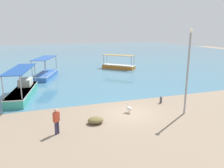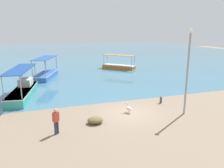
{
  "view_description": "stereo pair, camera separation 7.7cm",
  "coord_description": "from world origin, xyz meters",
  "px_view_note": "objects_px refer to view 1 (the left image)",
  "views": [
    {
      "loc": [
        -6.41,
        -15.07,
        6.44
      ],
      "look_at": [
        0.42,
        5.24,
        1.14
      ],
      "focal_mm": 35.0,
      "sensor_mm": 36.0,
      "label": 1
    },
    {
      "loc": [
        -6.34,
        -15.1,
        6.44
      ],
      "look_at": [
        0.42,
        5.24,
        1.14
      ],
      "focal_mm": 35.0,
      "sensor_mm": 36.0,
      "label": 2
    }
  ],
  "objects_px": {
    "mooring_bollard": "(161,99)",
    "fisherman_standing": "(56,121)",
    "fishing_boat_far_left": "(118,66)",
    "pelican": "(129,108)",
    "net_pile": "(96,120)",
    "fishing_boat_outer": "(46,74)",
    "lamp_post": "(188,68)",
    "fishing_boat_near_right": "(23,91)"
  },
  "relations": [
    {
      "from": "mooring_bollard",
      "to": "fisherman_standing",
      "type": "relative_size",
      "value": 0.37
    },
    {
      "from": "fishing_boat_far_left",
      "to": "fishing_boat_outer",
      "type": "distance_m",
      "value": 12.83
    },
    {
      "from": "lamp_post",
      "to": "fishing_boat_far_left",
      "type": "bearing_deg",
      "value": 83.78
    },
    {
      "from": "fishing_boat_near_right",
      "to": "fisherman_standing",
      "type": "bearing_deg",
      "value": -74.88
    },
    {
      "from": "lamp_post",
      "to": "net_pile",
      "type": "distance_m",
      "value": 7.92
    },
    {
      "from": "fishing_boat_far_left",
      "to": "pelican",
      "type": "relative_size",
      "value": 6.48
    },
    {
      "from": "fishing_boat_far_left",
      "to": "fishing_boat_near_right",
      "type": "height_order",
      "value": "fishing_boat_near_right"
    },
    {
      "from": "fishing_boat_near_right",
      "to": "net_pile",
      "type": "bearing_deg",
      "value": -58.05
    },
    {
      "from": "fishing_boat_far_left",
      "to": "fishing_boat_outer",
      "type": "relative_size",
      "value": 0.79
    },
    {
      "from": "pelican",
      "to": "fisherman_standing",
      "type": "height_order",
      "value": "fisherman_standing"
    },
    {
      "from": "pelican",
      "to": "net_pile",
      "type": "relative_size",
      "value": 0.71
    },
    {
      "from": "pelican",
      "to": "mooring_bollard",
      "type": "height_order",
      "value": "pelican"
    },
    {
      "from": "lamp_post",
      "to": "fisherman_standing",
      "type": "distance_m",
      "value": 10.26
    },
    {
      "from": "fishing_boat_far_left",
      "to": "mooring_bollard",
      "type": "xyz_separation_m",
      "value": [
        -2.74,
        -18.58,
        -0.15
      ]
    },
    {
      "from": "fishing_boat_outer",
      "to": "fishing_boat_far_left",
      "type": "bearing_deg",
      "value": 17.59
    },
    {
      "from": "net_pile",
      "to": "pelican",
      "type": "bearing_deg",
      "value": 20.56
    },
    {
      "from": "fishing_boat_far_left",
      "to": "net_pile",
      "type": "distance_m",
      "value": 23.05
    },
    {
      "from": "pelican",
      "to": "lamp_post",
      "type": "height_order",
      "value": "lamp_post"
    },
    {
      "from": "lamp_post",
      "to": "fishing_boat_near_right",
      "type": "bearing_deg",
      "value": 144.55
    },
    {
      "from": "fishing_boat_far_left",
      "to": "lamp_post",
      "type": "height_order",
      "value": "lamp_post"
    },
    {
      "from": "mooring_bollard",
      "to": "net_pile",
      "type": "relative_size",
      "value": 0.55
    },
    {
      "from": "fishing_boat_far_left",
      "to": "net_pile",
      "type": "bearing_deg",
      "value": -114.28
    },
    {
      "from": "mooring_bollard",
      "to": "lamp_post",
      "type": "bearing_deg",
      "value": -81.99
    },
    {
      "from": "lamp_post",
      "to": "mooring_bollard",
      "type": "relative_size",
      "value": 10.56
    },
    {
      "from": "pelican",
      "to": "net_pile",
      "type": "bearing_deg",
      "value": -159.44
    },
    {
      "from": "net_pile",
      "to": "fishing_boat_far_left",
      "type": "bearing_deg",
      "value": 65.72
    },
    {
      "from": "lamp_post",
      "to": "net_pile",
      "type": "relative_size",
      "value": 5.77
    },
    {
      "from": "fishing_boat_outer",
      "to": "pelican",
      "type": "distance_m",
      "value": 17.01
    },
    {
      "from": "pelican",
      "to": "net_pile",
      "type": "height_order",
      "value": "pelican"
    },
    {
      "from": "pelican",
      "to": "mooring_bollard",
      "type": "distance_m",
      "value": 3.92
    },
    {
      "from": "pelican",
      "to": "lamp_post",
      "type": "distance_m",
      "value": 5.47
    },
    {
      "from": "fishing_boat_far_left",
      "to": "fishing_boat_near_right",
      "type": "xyz_separation_m",
      "value": [
        -14.7,
        -12.64,
        0.18
      ]
    },
    {
      "from": "fishing_boat_far_left",
      "to": "net_pile",
      "type": "height_order",
      "value": "fishing_boat_far_left"
    },
    {
      "from": "fishing_boat_outer",
      "to": "fisherman_standing",
      "type": "relative_size",
      "value": 3.88
    },
    {
      "from": "pelican",
      "to": "fishing_boat_near_right",
      "type": "bearing_deg",
      "value": 138.81
    },
    {
      "from": "fishing_boat_far_left",
      "to": "mooring_bollard",
      "type": "relative_size",
      "value": 8.37
    },
    {
      "from": "mooring_bollard",
      "to": "net_pile",
      "type": "distance_m",
      "value": 7.16
    },
    {
      "from": "fishing_boat_outer",
      "to": "fisherman_standing",
      "type": "height_order",
      "value": "fishing_boat_outer"
    },
    {
      "from": "fishing_boat_outer",
      "to": "mooring_bollard",
      "type": "distance_m",
      "value": 17.5
    },
    {
      "from": "fishing_boat_near_right",
      "to": "fisherman_standing",
      "type": "relative_size",
      "value": 4.24
    },
    {
      "from": "lamp_post",
      "to": "fisherman_standing",
      "type": "bearing_deg",
      "value": -177.78
    },
    {
      "from": "fishing_boat_outer",
      "to": "fisherman_standing",
      "type": "bearing_deg",
      "value": -89.97
    }
  ]
}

